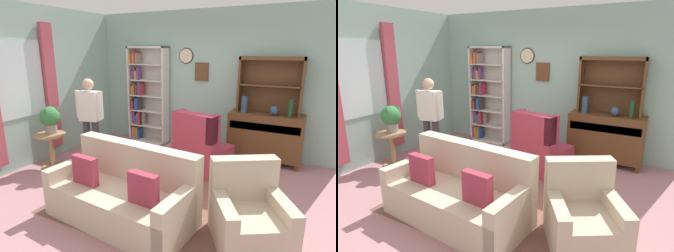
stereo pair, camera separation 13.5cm
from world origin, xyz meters
TOP-DOWN VIEW (x-y plane):
  - ground_plane at (0.00, 0.00)m, footprint 5.40×4.60m
  - wall_back at (-0.00, 2.13)m, footprint 5.00×0.09m
  - wall_left at (-2.52, -0.03)m, footprint 0.16×4.20m
  - area_rug at (0.20, -0.30)m, footprint 2.63×2.03m
  - bookshelf at (-1.37, 1.94)m, footprint 0.90×0.30m
  - sideboard at (1.24, 1.86)m, footprint 1.30×0.45m
  - sideboard_hutch at (1.24, 1.97)m, footprint 1.10×0.26m
  - vase_tall at (0.85, 1.78)m, footprint 0.11×0.11m
  - vase_round at (1.37, 1.79)m, footprint 0.15×0.15m
  - bottle_wine at (1.63, 1.77)m, footprint 0.07×0.07m
  - couch_floral at (0.02, -0.85)m, footprint 1.87×1.01m
  - armchair_floral at (1.49, -0.59)m, footprint 1.04×1.06m
  - wingback_chair at (0.34, 0.95)m, footprint 0.94×0.96m
  - plant_stand at (-2.05, -0.13)m, footprint 0.52×0.52m
  - potted_plant_large at (-2.06, -0.08)m, footprint 0.34×0.34m
  - person_reading at (-1.52, 0.33)m, footprint 0.52×0.27m

SIDE VIEW (x-z plane):
  - ground_plane at x=0.00m, z-range -0.02..0.00m
  - area_rug at x=0.20m, z-range 0.00..0.01m
  - armchair_floral at x=1.49m, z-range -0.15..0.73m
  - couch_floral at x=0.02m, z-range -0.14..0.76m
  - plant_stand at x=-2.05m, z-range 0.07..0.69m
  - wingback_chair at x=0.34m, z-range -0.14..0.91m
  - sideboard at x=1.24m, z-range 0.05..0.97m
  - potted_plant_large at x=-2.06m, z-range 0.65..1.13m
  - person_reading at x=-1.52m, z-range 0.13..1.69m
  - vase_round at x=1.37m, z-range 0.92..1.09m
  - bookshelf at x=-1.37m, z-range -0.03..2.07m
  - vase_tall at x=0.85m, z-range 0.92..1.22m
  - bottle_wine at x=1.63m, z-range 0.92..1.23m
  - wall_left at x=-2.52m, z-range 0.00..2.80m
  - wall_back at x=0.00m, z-range 0.00..2.80m
  - sideboard_hutch at x=1.24m, z-range 1.06..2.06m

